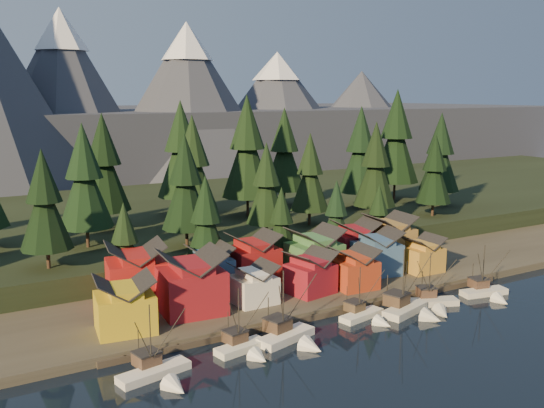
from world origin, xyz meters
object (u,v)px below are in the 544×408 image
boat_5 (433,297)px  boat_0 (158,365)px  boat_2 (291,328)px  boat_6 (488,286)px  house_front_1 (191,280)px  house_back_1 (210,267)px  house_back_0 (136,271)px  boat_3 (366,309)px  boat_1 (245,339)px  boat_4 (411,301)px  house_front_0 (125,303)px

boat_5 → boat_0: bearing=-156.3°
boat_2 → boat_5: (30.04, 0.55, -0.50)m
boat_6 → house_front_1: 55.45m
boat_5 → house_back_1: bearing=164.0°
boat_6 → house_back_0: size_ratio=0.96×
boat_3 → boat_6: (27.23, -2.15, 0.16)m
boat_1 → house_front_1: house_front_1 is taller
boat_1 → house_front_1: 16.72m
boat_2 → boat_4: 23.92m
boat_5 → boat_2: bearing=-157.3°
boat_0 → boat_4: bearing=-10.2°
house_front_1 → house_back_1: bearing=56.0°
boat_3 → boat_6: size_ratio=0.93×
house_front_0 → boat_4: bearing=-9.4°
boat_3 → boat_5: bearing=-16.4°
boat_5 → house_back_0: house_back_0 is taller
boat_1 → boat_0: bearing=176.4°
boat_2 → boat_5: size_ratio=1.12×
boat_0 → boat_4: 45.66m
boat_4 → house_back_1: 36.65m
boat_6 → house_back_1: house_back_1 is taller
boat_2 → boat_6: 43.16m
house_back_0 → boat_6: bearing=-14.7°
boat_3 → house_back_0: house_back_0 is taller
boat_2 → house_front_1: bearing=105.0°
boat_4 → house_back_0: size_ratio=1.15×
boat_3 → boat_4: (7.99, -2.13, 0.72)m
house_back_0 → boat_0: bearing=-93.0°
boat_3 → boat_5: 14.17m
house_back_0 → house_back_1: bearing=7.5°
boat_1 → house_front_1: size_ratio=0.97×
boat_1 → house_back_1: size_ratio=1.26×
boat_6 → boat_5: bearing=-173.2°
boat_3 → boat_0: bearing=173.3°
boat_5 → house_front_0: house_front_0 is taller
boat_2 → boat_6: bearing=-16.0°
boat_5 → house_front_0: bearing=-172.6°
boat_4 → boat_6: bearing=-17.0°
boat_4 → boat_5: boat_4 is taller
boat_1 → boat_6: 51.07m
boat_3 → boat_6: boat_6 is taller
boat_0 → boat_6: bearing=-10.6°
house_front_1 → house_back_0: house_back_0 is taller
boat_1 → boat_3: (23.84, 1.51, -0.27)m
house_front_0 → boat_2: bearing=-24.6°
boat_3 → boat_5: (14.11, -1.21, 0.06)m
boat_2 → house_back_1: 25.63m
boat_5 → house_front_0: 53.41m
boat_6 → house_back_0: house_back_0 is taller
house_front_0 → boat_1: bearing=-36.7°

